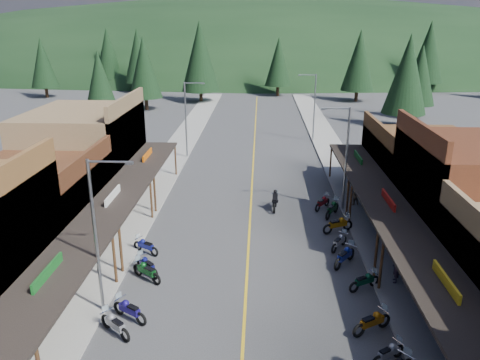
# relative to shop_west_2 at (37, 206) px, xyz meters

# --- Properties ---
(ground) EXTENTS (220.00, 220.00, 0.00)m
(ground) POSITION_rel_shop_west_2_xyz_m (13.75, -1.70, -2.53)
(ground) COLOR #38383A
(ground) RESTS_ON ground
(centerline) EXTENTS (0.15, 90.00, 0.01)m
(centerline) POSITION_rel_shop_west_2_xyz_m (13.75, 18.30, -2.53)
(centerline) COLOR gold
(centerline) RESTS_ON ground
(sidewalk_west) EXTENTS (3.40, 94.00, 0.15)m
(sidewalk_west) POSITION_rel_shop_west_2_xyz_m (5.05, 18.30, -2.46)
(sidewalk_west) COLOR gray
(sidewalk_west) RESTS_ON ground
(sidewalk_east) EXTENTS (3.40, 94.00, 0.15)m
(sidewalk_east) POSITION_rel_shop_west_2_xyz_m (22.45, 18.30, -2.46)
(sidewalk_east) COLOR gray
(sidewalk_east) RESTS_ON ground
(shop_west_2) EXTENTS (10.90, 9.00, 6.20)m
(shop_west_2) POSITION_rel_shop_west_2_xyz_m (0.00, 0.00, 0.00)
(shop_west_2) COLOR #3F2111
(shop_west_2) RESTS_ON ground
(shop_west_3) EXTENTS (10.90, 10.20, 8.20)m
(shop_west_3) POSITION_rel_shop_west_2_xyz_m (-0.03, 9.60, 0.99)
(shop_west_3) COLOR brown
(shop_west_3) RESTS_ON ground
(shop_east_2) EXTENTS (10.90, 9.00, 8.20)m
(shop_east_2) POSITION_rel_shop_west_2_xyz_m (27.54, 0.00, 0.99)
(shop_east_2) COLOR #562B19
(shop_east_2) RESTS_ON ground
(shop_east_3) EXTENTS (10.90, 10.20, 6.20)m
(shop_east_3) POSITION_rel_shop_west_2_xyz_m (27.51, 9.60, -0.00)
(shop_east_3) COLOR #4C2D16
(shop_east_3) RESTS_ON ground
(streetlight_0) EXTENTS (2.16, 0.18, 8.00)m
(streetlight_0) POSITION_rel_shop_west_2_xyz_m (6.80, -7.70, 1.93)
(streetlight_0) COLOR gray
(streetlight_0) RESTS_ON ground
(streetlight_1) EXTENTS (2.16, 0.18, 8.00)m
(streetlight_1) POSITION_rel_shop_west_2_xyz_m (6.80, 20.30, 1.93)
(streetlight_1) COLOR gray
(streetlight_1) RESTS_ON ground
(streetlight_2) EXTENTS (2.16, 0.18, 8.00)m
(streetlight_2) POSITION_rel_shop_west_2_xyz_m (20.71, 6.30, 1.93)
(streetlight_2) COLOR gray
(streetlight_2) RESTS_ON ground
(streetlight_3) EXTENTS (2.16, 0.18, 8.00)m
(streetlight_3) POSITION_rel_shop_west_2_xyz_m (20.71, 28.30, 1.93)
(streetlight_3) COLOR gray
(streetlight_3) RESTS_ON ground
(ridge_hill) EXTENTS (310.00, 140.00, 60.00)m
(ridge_hill) POSITION_rel_shop_west_2_xyz_m (13.75, 133.30, -2.53)
(ridge_hill) COLOR black
(ridge_hill) RESTS_ON ground
(pine_0) EXTENTS (5.04, 5.04, 11.00)m
(pine_0) POSITION_rel_shop_west_2_xyz_m (-26.25, 60.30, 3.95)
(pine_0) COLOR black
(pine_0) RESTS_ON ground
(pine_1) EXTENTS (5.88, 5.88, 12.50)m
(pine_1) POSITION_rel_shop_west_2_xyz_m (-10.25, 68.30, 4.70)
(pine_1) COLOR black
(pine_1) RESTS_ON ground
(pine_2) EXTENTS (6.72, 6.72, 14.00)m
(pine_2) POSITION_rel_shop_west_2_xyz_m (3.75, 56.30, 5.46)
(pine_2) COLOR black
(pine_2) RESTS_ON ground
(pine_3) EXTENTS (5.04, 5.04, 11.00)m
(pine_3) POSITION_rel_shop_west_2_xyz_m (17.75, 64.30, 3.95)
(pine_3) COLOR black
(pine_3) RESTS_ON ground
(pine_4) EXTENTS (5.88, 5.88, 12.50)m
(pine_4) POSITION_rel_shop_west_2_xyz_m (31.75, 58.30, 4.70)
(pine_4) COLOR black
(pine_4) RESTS_ON ground
(pine_5) EXTENTS (6.72, 6.72, 14.00)m
(pine_5) POSITION_rel_shop_west_2_xyz_m (47.75, 70.30, 5.46)
(pine_5) COLOR black
(pine_5) RESTS_ON ground
(pine_7) EXTENTS (5.88, 5.88, 12.50)m
(pine_7) POSITION_rel_shop_west_2_xyz_m (-18.25, 74.30, 4.70)
(pine_7) COLOR black
(pine_7) RESTS_ON ground
(pine_8) EXTENTS (4.48, 4.48, 10.00)m
(pine_8) POSITION_rel_shop_west_2_xyz_m (-8.25, 38.30, 3.44)
(pine_8) COLOR black
(pine_8) RESTS_ON ground
(pine_9) EXTENTS (4.93, 4.93, 10.80)m
(pine_9) POSITION_rel_shop_west_2_xyz_m (37.75, 43.30, 3.85)
(pine_9) COLOR black
(pine_9) RESTS_ON ground
(pine_10) EXTENTS (5.38, 5.38, 11.60)m
(pine_10) POSITION_rel_shop_west_2_xyz_m (-4.25, 48.30, 4.25)
(pine_10) COLOR black
(pine_10) RESTS_ON ground
(pine_11) EXTENTS (5.82, 5.82, 12.40)m
(pine_11) POSITION_rel_shop_west_2_xyz_m (33.75, 36.30, 4.65)
(pine_11) COLOR black
(pine_11) RESTS_ON ground
(bike_west_4) EXTENTS (2.12, 1.92, 1.23)m
(bike_west_4) POSITION_rel_shop_west_2_xyz_m (7.80, -9.47, -1.92)
(bike_west_4) COLOR gray
(bike_west_4) RESTS_ON ground
(bike_west_5) EXTENTS (2.22, 1.78, 1.24)m
(bike_west_5) POSITION_rel_shop_west_2_xyz_m (8.17, -8.31, -1.91)
(bike_west_5) COLOR navy
(bike_west_5) RESTS_ON ground
(bike_west_6) EXTENTS (2.21, 1.92, 1.26)m
(bike_west_6) POSITION_rel_shop_west_2_xyz_m (8.14, -4.60, -1.90)
(bike_west_6) COLOR #0E4619
(bike_west_6) RESTS_ON ground
(bike_west_7) EXTENTS (2.00, 2.01, 1.22)m
(bike_west_7) POSITION_rel_shop_west_2_xyz_m (8.02, -3.93, -1.93)
(bike_west_7) COLOR navy
(bike_west_7) RESTS_ON ground
(bike_west_8) EXTENTS (2.04, 1.59, 1.13)m
(bike_west_8) POSITION_rel_shop_west_2_xyz_m (7.34, -1.43, -1.97)
(bike_west_8) COLOR navy
(bike_west_8) RESTS_ON ground
(bike_east_4) EXTENTS (1.88, 1.55, 1.06)m
(bike_east_4) POSITION_rel_shop_west_2_xyz_m (19.98, -10.81, -2.00)
(bike_east_4) COLOR #A5A5AB
(bike_east_4) RESTS_ON ground
(bike_east_5) EXTENTS (2.25, 1.73, 1.25)m
(bike_east_5) POSITION_rel_shop_west_2_xyz_m (19.74, -8.76, -1.91)
(bike_east_5) COLOR #A35B0B
(bike_east_5) RESTS_ON ground
(bike_east_6) EXTENTS (2.05, 1.54, 1.13)m
(bike_east_6) POSITION_rel_shop_west_2_xyz_m (20.17, -5.04, -1.97)
(bike_east_6) COLOR #0D432A
(bike_east_6) RESTS_ON ground
(bike_east_7) EXTENTS (2.01, 2.30, 1.32)m
(bike_east_7) POSITION_rel_shop_west_2_xyz_m (19.54, -2.37, -1.87)
(bike_east_7) COLOR navy
(bike_east_7) RESTS_ON ground
(bike_east_8) EXTENTS (1.68, 2.03, 1.14)m
(bike_east_8) POSITION_rel_shop_west_2_xyz_m (19.55, -0.32, -1.96)
(bike_east_8) COLOR #A1A1A6
(bike_east_8) RESTS_ON ground
(bike_east_9) EXTENTS (2.41, 1.67, 1.32)m
(bike_east_9) POSITION_rel_shop_west_2_xyz_m (19.85, 2.20, -1.87)
(bike_east_9) COLOR #B26E0C
(bike_east_9) RESTS_ON ground
(bike_east_10) EXTENTS (1.80, 2.39, 1.32)m
(bike_east_10) POSITION_rel_shop_west_2_xyz_m (19.86, 5.03, -1.87)
(bike_east_10) COLOR #0B3A19
(bike_east_10) RESTS_ON ground
(bike_east_11) EXTENTS (1.76, 2.06, 1.17)m
(bike_east_11) POSITION_rel_shop_west_2_xyz_m (19.32, 6.45, -1.95)
(bike_east_11) COLOR maroon
(bike_east_11) RESTS_ON ground
(rider_on_bike) EXTENTS (0.90, 2.29, 1.71)m
(rider_on_bike) POSITION_rel_shop_west_2_xyz_m (15.62, 6.20, -1.85)
(rider_on_bike) COLOR black
(rider_on_bike) RESTS_ON ground
(pedestrian_east_a) EXTENTS (0.52, 0.71, 1.78)m
(pedestrian_east_a) POSITION_rel_shop_west_2_xyz_m (22.00, -4.41, -1.49)
(pedestrian_east_a) COLOR #261D2B
(pedestrian_east_a) RESTS_ON sidewalk_east
(pedestrian_east_b) EXTENTS (0.89, 0.72, 1.59)m
(pedestrian_east_b) POSITION_rel_shop_west_2_xyz_m (21.85, 7.11, -1.59)
(pedestrian_east_b) COLOR brown
(pedestrian_east_b) RESTS_ON sidewalk_east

